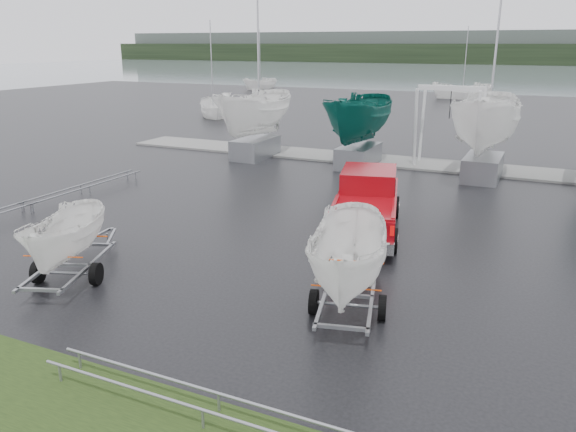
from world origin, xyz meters
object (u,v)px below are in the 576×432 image
(boat_hoist, at_px, (449,115))
(trailer_parked, at_px, (61,197))
(pickup_truck, at_px, (367,200))
(trailer_hitched, at_px, (352,198))

(boat_hoist, bearing_deg, trailer_parked, -108.89)
(pickup_truck, bearing_deg, boat_hoist, 72.94)
(pickup_truck, height_order, boat_hoist, boat_hoist)
(trailer_hitched, distance_m, trailer_parked, 7.55)
(trailer_parked, distance_m, boat_hoist, 20.21)
(trailer_parked, height_order, boat_hoist, trailer_parked)
(pickup_truck, height_order, trailer_parked, trailer_parked)
(pickup_truck, bearing_deg, trailer_parked, -141.40)
(trailer_hitched, distance_m, boat_hoist, 17.77)
(trailer_hitched, height_order, boat_hoist, trailer_hitched)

